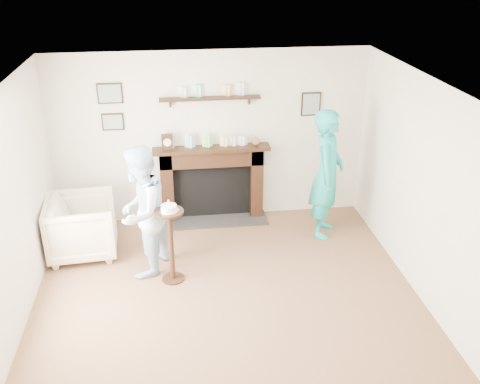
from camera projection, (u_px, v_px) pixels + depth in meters
name	position (u px, v px, depth m)	size (l,w,h in m)	color
ground	(231.00, 317.00, 5.97)	(5.00, 5.00, 0.00)	brown
room_shell	(223.00, 160.00, 5.90)	(4.54, 5.02, 2.52)	silver
armchair	(86.00, 253.00, 7.21)	(0.86, 0.88, 0.80)	tan
man	(146.00, 270.00, 6.83)	(0.81, 0.63, 1.67)	#A5B3CF
woman	(323.00, 232.00, 7.72)	(0.67, 0.44, 1.83)	teal
pedestal_table	(170.00, 232.00, 6.36)	(0.34, 0.34, 1.10)	black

